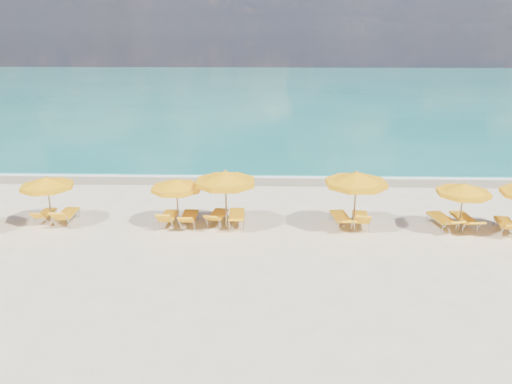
{
  "coord_description": "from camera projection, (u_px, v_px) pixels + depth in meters",
  "views": [
    {
      "loc": [
        0.61,
        -19.19,
        8.04
      ],
      "look_at": [
        0.0,
        1.5,
        1.2
      ],
      "focal_mm": 35.0,
      "sensor_mm": 36.0,
      "label": 1
    }
  ],
  "objects": [
    {
      "name": "lounger_5_left",
      "position": [
        341.0,
        221.0,
        21.17
      ],
      "size": [
        0.91,
        2.09,
        0.73
      ],
      "rotation": [
        0.0,
        0.0,
        0.13
      ],
      "color": "#A5A8AD",
      "rests_on": "ground"
    },
    {
      "name": "umbrella_2",
      "position": [
        47.0,
        183.0,
        20.73
      ],
      "size": [
        2.45,
        2.45,
        2.21
      ],
      "rotation": [
        0.0,
        0.0,
        -0.13
      ],
      "color": "#A18150",
      "rests_on": "ground"
    },
    {
      "name": "umbrella_3",
      "position": [
        176.0,
        185.0,
        20.59
      ],
      "size": [
        2.81,
        2.81,
        2.17
      ],
      "rotation": [
        0.0,
        0.0,
        0.4
      ],
      "color": "#A18150",
      "rests_on": "ground"
    },
    {
      "name": "lounger_4_right",
      "position": [
        237.0,
        219.0,
        21.33
      ],
      "size": [
        0.77,
        2.12,
        0.76
      ],
      "rotation": [
        0.0,
        0.0,
        0.05
      ],
      "color": "#A5A8AD",
      "rests_on": "ground"
    },
    {
      "name": "wet_sand_band",
      "position": [
        259.0,
        179.0,
        27.78
      ],
      "size": [
        120.0,
        2.6,
        0.01
      ],
      "primitive_type": "cube",
      "color": "tan",
      "rests_on": "ground"
    },
    {
      "name": "whitecap_near",
      "position": [
        182.0,
        141.0,
        37.06
      ],
      "size": [
        14.0,
        0.36,
        0.05
      ],
      "primitive_type": "cube",
      "color": "white",
      "rests_on": "ground"
    },
    {
      "name": "whitecap_far",
      "position": [
        356.0,
        125.0,
        43.31
      ],
      "size": [
        18.0,
        0.3,
        0.05
      ],
      "primitive_type": "cube",
      "color": "white",
      "rests_on": "ground"
    },
    {
      "name": "ocean",
      "position": [
        266.0,
        91.0,
        66.31
      ],
      "size": [
        120.0,
        80.0,
        0.3
      ],
      "primitive_type": "cube",
      "color": "#136B63",
      "rests_on": "ground"
    },
    {
      "name": "lounger_2_left",
      "position": [
        46.0,
        217.0,
        21.73
      ],
      "size": [
        0.58,
        1.62,
        0.74
      ],
      "rotation": [
        0.0,
        0.0,
        0.01
      ],
      "color": "#A5A8AD",
      "rests_on": "ground"
    },
    {
      "name": "foam_line",
      "position": [
        259.0,
        175.0,
        28.54
      ],
      "size": [
        120.0,
        1.2,
        0.03
      ],
      "primitive_type": "cube",
      "color": "white",
      "rests_on": "ground"
    },
    {
      "name": "lounger_6_right",
      "position": [
        464.0,
        222.0,
        21.0
      ],
      "size": [
        0.79,
        2.1,
        0.75
      ],
      "rotation": [
        0.0,
        0.0,
        0.07
      ],
      "color": "#A5A8AD",
      "rests_on": "ground"
    },
    {
      "name": "ground_plane",
      "position": [
        255.0,
        231.0,
        20.75
      ],
      "size": [
        120.0,
        120.0,
        0.0
      ],
      "primitive_type": "plane",
      "color": "beige"
    },
    {
      "name": "umbrella_5",
      "position": [
        356.0,
        179.0,
        20.12
      ],
      "size": [
        3.27,
        3.27,
        2.6
      ],
      "rotation": [
        0.0,
        0.0,
        -0.34
      ],
      "color": "#A18150",
      "rests_on": "ground"
    },
    {
      "name": "umbrella_4",
      "position": [
        226.0,
        178.0,
        20.3
      ],
      "size": [
        3.38,
        3.38,
        2.58
      ],
      "rotation": [
        0.0,
        0.0,
        0.43
      ],
      "color": "#A18150",
      "rests_on": "ground"
    },
    {
      "name": "lounger_3_left",
      "position": [
        169.0,
        220.0,
        21.28
      ],
      "size": [
        0.68,
        1.84,
        0.88
      ],
      "rotation": [
        0.0,
        0.0,
        -0.03
      ],
      "color": "#A5A8AD",
      "rests_on": "ground"
    },
    {
      "name": "lounger_4_left",
      "position": [
        217.0,
        219.0,
        21.43
      ],
      "size": [
        0.93,
        1.96,
        0.8
      ],
      "rotation": [
        0.0,
        0.0,
        -0.17
      ],
      "color": "#A5A8AD",
      "rests_on": "ground"
    },
    {
      "name": "lounger_7_left",
      "position": [
        505.0,
        227.0,
        20.54
      ],
      "size": [
        0.92,
        1.95,
        0.77
      ],
      "rotation": [
        0.0,
        0.0,
        -0.17
      ],
      "color": "#A5A8AD",
      "rests_on": "ground"
    },
    {
      "name": "lounger_6_left",
      "position": [
        442.0,
        222.0,
        20.99
      ],
      "size": [
        1.04,
        2.12,
        0.77
      ],
      "rotation": [
        0.0,
        0.0,
        0.2
      ],
      "color": "#A5A8AD",
      "rests_on": "ground"
    },
    {
      "name": "lounger_3_right",
      "position": [
        189.0,
        220.0,
        21.26
      ],
      "size": [
        0.66,
        1.94,
        0.81
      ],
      "rotation": [
        0.0,
        0.0,
        0.01
      ],
      "color": "#A5A8AD",
      "rests_on": "ground"
    },
    {
      "name": "umbrella_6",
      "position": [
        464.0,
        190.0,
        19.99
      ],
      "size": [
        2.69,
        2.69,
        2.18
      ],
      "rotation": [
        0.0,
        0.0,
        0.3
      ],
      "color": "#A18150",
      "rests_on": "ground"
    },
    {
      "name": "lounger_5_right",
      "position": [
        360.0,
        221.0,
        21.1
      ],
      "size": [
        0.81,
        1.95,
        0.92
      ],
      "rotation": [
        0.0,
        0.0,
        -0.09
      ],
      "color": "#A5A8AD",
      "rests_on": "ground"
    },
    {
      "name": "lounger_2_right",
      "position": [
        67.0,
        218.0,
        21.5
      ],
      "size": [
        0.72,
        1.94,
        0.9
      ],
      "rotation": [
        0.0,
        0.0,
        0.04
      ],
      "color": "#A5A8AD",
      "rests_on": "ground"
    }
  ]
}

